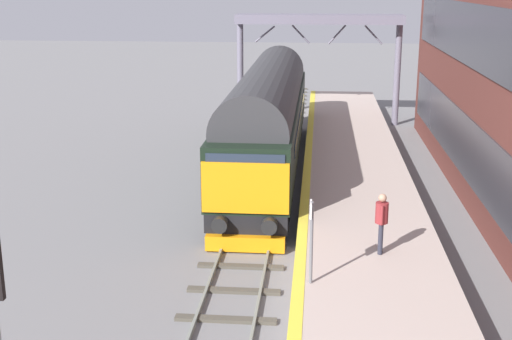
# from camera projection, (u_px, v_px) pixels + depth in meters

# --- Properties ---
(ground_plane) EXTENTS (140.00, 140.00, 0.00)m
(ground_plane) POSITION_uv_depth(u_px,v_px,m) (256.00, 213.00, 24.63)
(ground_plane) COLOR slate
(ground_plane) RESTS_ON ground
(track_main) EXTENTS (2.50, 60.00, 0.15)m
(track_main) POSITION_uv_depth(u_px,v_px,m) (256.00, 212.00, 24.62)
(track_main) COLOR gray
(track_main) RESTS_ON ground
(station_platform) EXTENTS (4.00, 44.00, 1.01)m
(station_platform) POSITION_uv_depth(u_px,v_px,m) (358.00, 203.00, 24.18)
(station_platform) COLOR #BCA79C
(station_platform) RESTS_ON ground
(diesel_locomotive) EXTENTS (2.74, 18.46, 4.68)m
(diesel_locomotive) POSITION_uv_depth(u_px,v_px,m) (268.00, 116.00, 29.21)
(diesel_locomotive) COLOR black
(diesel_locomotive) RESTS_ON ground
(platform_number_sign) EXTENTS (0.10, 0.44, 2.04)m
(platform_number_sign) POSITION_uv_depth(u_px,v_px,m) (311.00, 230.00, 16.25)
(platform_number_sign) COLOR slate
(platform_number_sign) RESTS_ON station_platform
(waiting_passenger) EXTENTS (0.37, 0.51, 1.64)m
(waiting_passenger) POSITION_uv_depth(u_px,v_px,m) (382.00, 218.00, 18.18)
(waiting_passenger) COLOR #2A2A37
(waiting_passenger) RESTS_ON station_platform
(overhead_footbridge) EXTENTS (9.30, 2.00, 6.18)m
(overhead_footbridge) POSITION_uv_depth(u_px,v_px,m) (319.00, 27.00, 38.64)
(overhead_footbridge) COLOR slate
(overhead_footbridge) RESTS_ON ground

